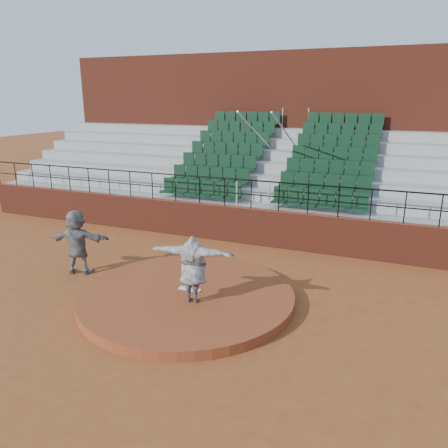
# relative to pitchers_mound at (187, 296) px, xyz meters

# --- Properties ---
(ground) EXTENTS (90.00, 90.00, 0.00)m
(ground) POSITION_rel_pitchers_mound_xyz_m (0.00, 0.00, -0.12)
(ground) COLOR brown
(ground) RESTS_ON ground
(pitchers_mound) EXTENTS (5.50, 5.50, 0.25)m
(pitchers_mound) POSITION_rel_pitchers_mound_xyz_m (0.00, 0.00, 0.00)
(pitchers_mound) COLOR brown
(pitchers_mound) RESTS_ON ground
(pitching_rubber) EXTENTS (0.60, 0.15, 0.03)m
(pitching_rubber) POSITION_rel_pitchers_mound_xyz_m (0.00, 0.15, 0.14)
(pitching_rubber) COLOR white
(pitching_rubber) RESTS_ON pitchers_mound
(boundary_wall) EXTENTS (24.00, 0.30, 1.30)m
(boundary_wall) POSITION_rel_pitchers_mound_xyz_m (0.00, 5.00, 0.53)
(boundary_wall) COLOR maroon
(boundary_wall) RESTS_ON ground
(wall_railing) EXTENTS (24.04, 0.05, 1.03)m
(wall_railing) POSITION_rel_pitchers_mound_xyz_m (0.00, 5.00, 1.90)
(wall_railing) COLOR black
(wall_railing) RESTS_ON boundary_wall
(seating_deck) EXTENTS (24.00, 5.97, 4.63)m
(seating_deck) POSITION_rel_pitchers_mound_xyz_m (0.00, 8.65, 1.32)
(seating_deck) COLOR #969691
(seating_deck) RESTS_ON ground
(press_box_facade) EXTENTS (24.00, 3.00, 7.10)m
(press_box_facade) POSITION_rel_pitchers_mound_xyz_m (0.00, 12.60, 3.43)
(press_box_facade) COLOR maroon
(press_box_facade) RESTS_ON ground
(pitcher) EXTENTS (2.13, 0.84, 1.69)m
(pitcher) POSITION_rel_pitchers_mound_xyz_m (0.38, -0.39, 0.97)
(pitcher) COLOR black
(pitcher) RESTS_ON pitchers_mound
(fielder) EXTENTS (1.89, 1.05, 1.95)m
(fielder) POSITION_rel_pitchers_mound_xyz_m (-3.84, 0.47, 0.85)
(fielder) COLOR black
(fielder) RESTS_ON ground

